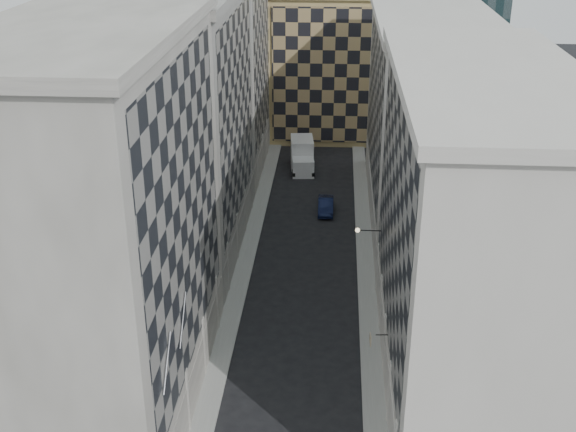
% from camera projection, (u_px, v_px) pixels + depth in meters
% --- Properties ---
extents(sidewalk_west, '(1.50, 100.00, 0.15)m').
position_uv_depth(sidewalk_west, '(246.00, 260.00, 63.43)').
color(sidewalk_west, gray).
rests_on(sidewalk_west, ground).
extents(sidewalk_east, '(1.50, 100.00, 0.15)m').
position_uv_depth(sidewalk_east, '(366.00, 264.00, 62.78)').
color(sidewalk_east, gray).
rests_on(sidewalk_east, ground).
extents(bldg_left_a, '(10.80, 22.80, 23.70)m').
position_uv_depth(bldg_left_a, '(104.00, 232.00, 41.66)').
color(bldg_left_a, gray).
rests_on(bldg_left_a, ground).
extents(bldg_left_b, '(10.80, 22.80, 22.70)m').
position_uv_depth(bldg_left_b, '(182.00, 126.00, 61.82)').
color(bldg_left_b, gray).
rests_on(bldg_left_b, ground).
extents(bldg_left_c, '(10.80, 22.80, 21.70)m').
position_uv_depth(bldg_left_c, '(221.00, 72.00, 81.98)').
color(bldg_left_c, gray).
rests_on(bldg_left_c, ground).
extents(bldg_right_a, '(10.80, 26.80, 20.70)m').
position_uv_depth(bldg_right_a, '(471.00, 236.00, 44.56)').
color(bldg_right_a, beige).
rests_on(bldg_right_a, ground).
extents(bldg_right_b, '(10.80, 28.80, 19.70)m').
position_uv_depth(bldg_right_b, '(425.00, 117.00, 69.24)').
color(bldg_right_b, beige).
rests_on(bldg_right_b, ground).
extents(tan_block, '(16.80, 14.80, 18.80)m').
position_uv_depth(tan_block, '(335.00, 61.00, 93.45)').
color(tan_block, tan).
rests_on(tan_block, ground).
extents(flagpoles_left, '(0.10, 6.33, 2.33)m').
position_uv_depth(flagpoles_left, '(175.00, 340.00, 38.41)').
color(flagpoles_left, gray).
rests_on(flagpoles_left, ground).
extents(bracket_lamp, '(1.98, 0.36, 0.36)m').
position_uv_depth(bracket_lamp, '(360.00, 230.00, 54.84)').
color(bracket_lamp, black).
rests_on(bracket_lamp, ground).
extents(box_truck, '(3.11, 6.43, 3.41)m').
position_uv_depth(box_truck, '(302.00, 156.00, 83.64)').
color(box_truck, white).
rests_on(box_truck, ground).
extents(dark_car, '(1.55, 4.37, 1.44)m').
position_uv_depth(dark_car, '(326.00, 206.00, 72.66)').
color(dark_car, '#0F1637').
rests_on(dark_car, ground).
extents(shop_sign, '(1.15, 0.69, 0.76)m').
position_uv_depth(shop_sign, '(371.00, 339.00, 45.79)').
color(shop_sign, black).
rests_on(shop_sign, ground).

